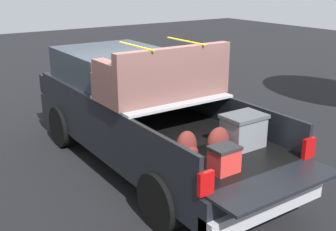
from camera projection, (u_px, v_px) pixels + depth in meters
name	position (u px, v px, depth m)	size (l,w,h in m)	color
ground_plane	(149.00, 165.00, 7.47)	(40.00, 40.00, 0.00)	black
pickup_truck	(137.00, 108.00, 7.45)	(6.05, 2.06, 2.23)	black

